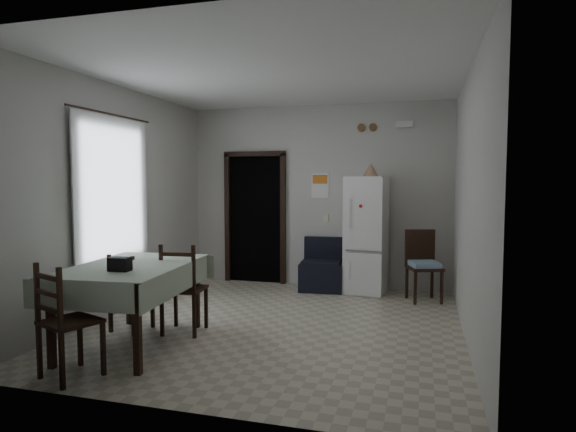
% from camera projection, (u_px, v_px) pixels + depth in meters
% --- Properties ---
extents(ground, '(4.50, 4.50, 0.00)m').
position_uv_depth(ground, '(277.00, 324.00, 5.68)').
color(ground, beige).
rests_on(ground, ground).
extents(ceiling, '(4.20, 4.50, 0.02)m').
position_uv_depth(ceiling, '(276.00, 75.00, 5.47)').
color(ceiling, white).
rests_on(ceiling, ground).
extents(wall_back, '(4.20, 0.02, 2.90)m').
position_uv_depth(wall_back, '(317.00, 196.00, 7.73)').
color(wall_back, beige).
rests_on(wall_back, ground).
extents(wall_front, '(4.20, 0.02, 2.90)m').
position_uv_depth(wall_front, '(184.00, 215.00, 3.41)').
color(wall_front, beige).
rests_on(wall_front, ground).
extents(wall_left, '(0.02, 4.50, 2.90)m').
position_uv_depth(wall_left, '(119.00, 200.00, 6.13)').
color(wall_left, beige).
rests_on(wall_left, ground).
extents(wall_right, '(0.02, 4.50, 2.90)m').
position_uv_depth(wall_right, '(469.00, 204.00, 5.01)').
color(wall_right, beige).
rests_on(wall_right, ground).
extents(doorway, '(1.06, 0.52, 2.22)m').
position_uv_depth(doorway, '(260.00, 218.00, 8.24)').
color(doorway, black).
rests_on(doorway, ground).
extents(window_recess, '(0.10, 1.20, 1.60)m').
position_uv_depth(window_recess, '(106.00, 192.00, 5.95)').
color(window_recess, silver).
rests_on(window_recess, ground).
extents(curtain, '(0.02, 1.45, 1.85)m').
position_uv_depth(curtain, '(113.00, 192.00, 5.92)').
color(curtain, silver).
rests_on(curtain, ground).
extents(curtain_rod, '(0.02, 1.60, 0.02)m').
position_uv_depth(curtain_rod, '(112.00, 114.00, 5.85)').
color(curtain_rod, black).
rests_on(curtain_rod, ground).
extents(calendar, '(0.28, 0.02, 0.40)m').
position_uv_depth(calendar, '(320.00, 186.00, 7.70)').
color(calendar, white).
rests_on(calendar, ground).
extents(calendar_image, '(0.24, 0.01, 0.14)m').
position_uv_depth(calendar_image, '(320.00, 179.00, 7.68)').
color(calendar_image, orange).
rests_on(calendar_image, ground).
extents(light_switch, '(0.08, 0.02, 0.12)m').
position_uv_depth(light_switch, '(326.00, 218.00, 7.71)').
color(light_switch, beige).
rests_on(light_switch, ground).
extents(vent_left, '(0.12, 0.03, 0.12)m').
position_uv_depth(vent_left, '(361.00, 128.00, 7.45)').
color(vent_left, brown).
rests_on(vent_left, ground).
extents(vent_right, '(0.12, 0.03, 0.12)m').
position_uv_depth(vent_right, '(373.00, 127.00, 7.41)').
color(vent_right, brown).
rests_on(vent_right, ground).
extents(emergency_light, '(0.25, 0.07, 0.09)m').
position_uv_depth(emergency_light, '(404.00, 124.00, 7.25)').
color(emergency_light, white).
rests_on(emergency_light, ground).
extents(fridge, '(0.64, 0.64, 1.76)m').
position_uv_depth(fridge, '(366.00, 235.00, 7.25)').
color(fridge, white).
rests_on(fridge, ground).
extents(tan_cone, '(0.25, 0.25, 0.20)m').
position_uv_depth(tan_cone, '(371.00, 170.00, 7.19)').
color(tan_cone, tan).
rests_on(tan_cone, fridge).
extents(navy_seat, '(0.71, 0.69, 0.80)m').
position_uv_depth(navy_seat, '(322.00, 264.00, 7.46)').
color(navy_seat, black).
rests_on(navy_seat, ground).
extents(corner_chair, '(0.55, 0.55, 1.00)m').
position_uv_depth(corner_chair, '(424.00, 266.00, 6.75)').
color(corner_chair, black).
rests_on(corner_chair, ground).
extents(dining_table, '(1.19, 1.69, 0.84)m').
position_uv_depth(dining_table, '(133.00, 305.00, 4.93)').
color(dining_table, '#A1B097').
rests_on(dining_table, ground).
extents(black_bag, '(0.20, 0.13, 0.13)m').
position_uv_depth(black_bag, '(120.00, 264.00, 4.55)').
color(black_bag, black).
rests_on(black_bag, dining_table).
extents(dining_chair_far_left, '(0.42, 0.42, 0.88)m').
position_uv_depth(dining_chair_far_left, '(131.00, 292.00, 5.44)').
color(dining_chair_far_left, black).
rests_on(dining_chair_far_left, ground).
extents(dining_chair_far_right, '(0.47, 0.47, 1.01)m').
position_uv_depth(dining_chair_far_right, '(184.00, 288.00, 5.36)').
color(dining_chair_far_right, black).
rests_on(dining_chair_far_right, ground).
extents(dining_chair_near_head, '(0.55, 0.55, 1.00)m').
position_uv_depth(dining_chair_near_head, '(71.00, 320.00, 4.12)').
color(dining_chair_near_head, black).
rests_on(dining_chair_near_head, ground).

